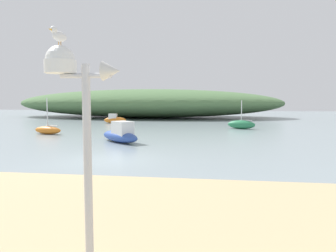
% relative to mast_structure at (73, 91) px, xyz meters
% --- Properties ---
extents(ground_plane, '(120.00, 120.00, 0.00)m').
position_rel_mast_structure_xyz_m(ground_plane, '(-2.70, 9.05, -2.84)').
color(ground_plane, gray).
extents(distant_hill, '(39.75, 15.26, 4.17)m').
position_rel_mast_structure_xyz_m(distant_hill, '(-7.69, 41.95, -0.76)').
color(distant_hill, '#517547').
rests_on(distant_hill, ground).
extents(mast_structure, '(1.10, 0.45, 3.28)m').
position_rel_mast_structure_xyz_m(mast_structure, '(0.00, 0.00, 0.00)').
color(mast_structure, silver).
rests_on(mast_structure, beach_sand).
extents(seagull_on_radar, '(0.18, 0.35, 0.24)m').
position_rel_mast_structure_xyz_m(seagull_on_radar, '(-0.19, -0.02, 0.78)').
color(seagull_on_radar, orange).
rests_on(seagull_on_radar, mast_structure).
extents(motorboat_off_point, '(2.52, 0.84, 1.08)m').
position_rel_mast_structure_xyz_m(motorboat_off_point, '(-8.77, 29.50, -2.40)').
color(motorboat_off_point, orange).
rests_on(motorboat_off_point, ground).
extents(sailboat_mid_channel, '(2.68, 1.78, 2.61)m').
position_rel_mast_structure_xyz_m(sailboat_mid_channel, '(4.62, 24.91, -2.43)').
color(sailboat_mid_channel, '#287A4C').
rests_on(sailboat_mid_channel, ground).
extents(sailboat_far_left, '(2.56, 1.37, 2.81)m').
position_rel_mast_structure_xyz_m(sailboat_far_left, '(-10.66, 18.48, -2.52)').
color(sailboat_far_left, orange).
rests_on(sailboat_far_left, ground).
extents(motorboat_near_shore, '(3.52, 3.42, 1.34)m').
position_rel_mast_structure_xyz_m(motorboat_near_shore, '(-3.73, 14.78, -2.34)').
color(motorboat_near_shore, '#2D4C9E').
rests_on(motorboat_near_shore, ground).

